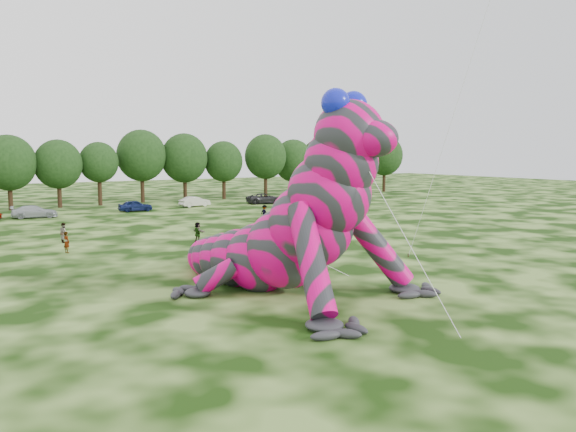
# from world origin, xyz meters

# --- Properties ---
(ground) EXTENTS (240.00, 240.00, 0.00)m
(ground) POSITION_xyz_m (0.00, 0.00, 0.00)
(ground) COLOR #16330A
(ground) RESTS_ON ground
(inflatable_gecko) EXTENTS (23.68, 25.51, 10.29)m
(inflatable_gecko) POSITION_xyz_m (-3.17, 4.39, 5.15)
(inflatable_gecko) COLOR #D4006B
(inflatable_gecko) RESTS_ON ground
(flying_kite) EXTENTS (3.11, 5.01, 18.48)m
(flying_kite) POSITION_xyz_m (12.07, 2.79, 16.18)
(flying_kite) COLOR red
(flying_kite) RESTS_ON ground
(tree_7) EXTENTS (6.68, 6.01, 9.48)m
(tree_7) POSITION_xyz_m (-10.08, 56.80, 4.74)
(tree_7) COLOR black
(tree_7) RESTS_ON ground
(tree_8) EXTENTS (6.14, 5.53, 8.94)m
(tree_8) POSITION_xyz_m (-4.22, 56.99, 4.47)
(tree_8) COLOR black
(tree_8) RESTS_ON ground
(tree_9) EXTENTS (5.27, 4.74, 8.68)m
(tree_9) POSITION_xyz_m (1.06, 57.35, 4.34)
(tree_9) COLOR black
(tree_9) RESTS_ON ground
(tree_10) EXTENTS (7.09, 6.38, 10.50)m
(tree_10) POSITION_xyz_m (7.40, 58.58, 5.25)
(tree_10) COLOR black
(tree_10) RESTS_ON ground
(tree_11) EXTENTS (7.01, 6.31, 10.07)m
(tree_11) POSITION_xyz_m (13.79, 58.20, 5.03)
(tree_11) COLOR black
(tree_11) RESTS_ON ground
(tree_12) EXTENTS (5.99, 5.39, 8.97)m
(tree_12) POSITION_xyz_m (20.01, 57.74, 4.49)
(tree_12) COLOR black
(tree_12) RESTS_ON ground
(tree_13) EXTENTS (6.83, 6.15, 10.13)m
(tree_13) POSITION_xyz_m (27.13, 57.13, 5.06)
(tree_13) COLOR black
(tree_13) RESTS_ON ground
(tree_14) EXTENTS (6.82, 6.14, 9.40)m
(tree_14) POSITION_xyz_m (33.46, 58.72, 4.70)
(tree_14) COLOR black
(tree_14) RESTS_ON ground
(tree_15) EXTENTS (7.17, 6.45, 9.63)m
(tree_15) POSITION_xyz_m (38.47, 57.77, 4.82)
(tree_15) COLOR black
(tree_15) RESTS_ON ground
(tree_16) EXTENTS (6.26, 5.63, 9.37)m
(tree_16) POSITION_xyz_m (45.45, 59.37, 4.69)
(tree_16) COLOR black
(tree_16) RESTS_ON ground
(tree_17) EXTENTS (6.98, 6.28, 10.30)m
(tree_17) POSITION_xyz_m (51.95, 56.66, 5.15)
(tree_17) COLOR black
(tree_17) RESTS_ON ground
(car_3) EXTENTS (5.05, 2.62, 1.40)m
(car_3) POSITION_xyz_m (-8.80, 46.22, 0.70)
(car_3) COLOR #9FA6A9
(car_3) RESTS_ON ground
(car_4) EXTENTS (4.21, 1.95, 1.40)m
(car_4) POSITION_xyz_m (2.80, 47.03, 0.70)
(car_4) COLOR #111D4E
(car_4) RESTS_ON ground
(car_5) EXTENTS (4.36, 2.14, 1.38)m
(car_5) POSITION_xyz_m (11.31, 48.61, 0.69)
(car_5) COLOR beige
(car_5) RESTS_ON ground
(car_6) EXTENTS (5.55, 3.20, 1.45)m
(car_6) POSITION_xyz_m (21.49, 47.53, 0.73)
(car_6) COLOR #242326
(car_6) RESTS_ON ground
(car_7) EXTENTS (4.65, 2.10, 1.32)m
(car_7) POSITION_xyz_m (27.97, 47.78, 0.66)
(car_7) COLOR silver
(car_7) RESTS_ON ground
(spectator_0) EXTENTS (0.55, 0.67, 1.57)m
(spectator_0) POSITION_xyz_m (-10.05, 21.37, 0.79)
(spectator_0) COLOR gray
(spectator_0) RESTS_ON ground
(spectator_2) EXTENTS (0.84, 1.18, 1.65)m
(spectator_2) POSITION_xyz_m (11.93, 30.80, 0.82)
(spectator_2) COLOR gray
(spectator_2) RESTS_ON ground
(spectator_5) EXTENTS (0.81, 1.58, 1.63)m
(spectator_5) POSITION_xyz_m (0.04, 20.97, 0.82)
(spectator_5) COLOR gray
(spectator_5) RESTS_ON ground
(spectator_3) EXTENTS (0.84, 1.05, 1.67)m
(spectator_3) POSITION_xyz_m (13.94, 28.77, 0.84)
(spectator_3) COLOR gray
(spectator_3) RESTS_ON ground
(spectator_1) EXTENTS (0.65, 0.81, 1.62)m
(spectator_1) POSITION_xyz_m (-9.31, 26.48, 0.81)
(spectator_1) COLOR gray
(spectator_1) RESTS_ON ground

